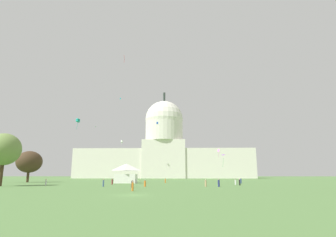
# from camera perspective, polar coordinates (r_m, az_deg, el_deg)

# --- Properties ---
(ground_plane) EXTENTS (800.00, 800.00, 0.00)m
(ground_plane) POSITION_cam_1_polar(r_m,az_deg,el_deg) (38.11, -7.64, -15.76)
(ground_plane) COLOR #567F42
(capitol_building) EXTENTS (133.20, 29.38, 67.03)m
(capitol_building) POSITION_cam_1_polar(r_m,az_deg,el_deg) (208.70, -0.84, -6.69)
(capitol_building) COLOR silver
(capitol_building) RESTS_ON ground_plane
(event_tent) EXTENTS (7.13, 5.60, 6.24)m
(event_tent) POSITION_cam_1_polar(r_m,az_deg,el_deg) (91.12, -8.83, -11.35)
(event_tent) COLOR white
(event_tent) RESTS_ON ground_plane
(tree_west_mid) EXTENTS (11.84, 11.98, 11.16)m
(tree_west_mid) POSITION_cam_1_polar(r_m,az_deg,el_deg) (111.25, -27.20, -8.14)
(tree_west_mid) COLOR #42301E
(tree_west_mid) RESTS_ON ground_plane
(tree_west_near) EXTENTS (8.34, 8.81, 12.75)m
(tree_west_near) POSITION_cam_1_polar(r_m,az_deg,el_deg) (78.04, -31.29, -5.60)
(tree_west_near) COLOR #42301E
(tree_west_near) RESTS_ON ground_plane
(person_white_lawn_far_left) EXTENTS (0.49, 0.49, 1.55)m
(person_white_lawn_far_left) POSITION_cam_1_polar(r_m,az_deg,el_deg) (77.63, 14.04, -12.90)
(person_white_lawn_far_left) COLOR silver
(person_white_lawn_far_left) RESTS_ON ground_plane
(person_denim_near_tent) EXTENTS (0.48, 0.48, 1.72)m
(person_denim_near_tent) POSITION_cam_1_polar(r_m,az_deg,el_deg) (90.19, 15.11, -12.59)
(person_denim_near_tent) COLOR #3D5684
(person_denim_near_tent) RESTS_ON ground_plane
(person_navy_lawn_far_right) EXTENTS (0.60, 0.60, 1.78)m
(person_navy_lawn_far_right) POSITION_cam_1_polar(r_m,az_deg,el_deg) (64.44, 10.65, -13.25)
(person_navy_lawn_far_right) COLOR navy
(person_navy_lawn_far_right) RESTS_ON ground_plane
(person_denim_front_right) EXTENTS (0.44, 0.44, 1.75)m
(person_denim_front_right) POSITION_cam_1_polar(r_m,az_deg,el_deg) (65.47, -13.46, -13.09)
(person_denim_front_right) COLOR #3D5684
(person_denim_front_right) RESTS_ON ground_plane
(person_tan_aisle_center) EXTENTS (0.50, 0.50, 1.63)m
(person_tan_aisle_center) POSITION_cam_1_polar(r_m,az_deg,el_deg) (65.05, 7.95, -13.39)
(person_tan_aisle_center) COLOR tan
(person_tan_aisle_center) RESTS_ON ground_plane
(person_white_front_center) EXTENTS (0.38, 0.38, 1.65)m
(person_white_front_center) POSITION_cam_1_polar(r_m,az_deg,el_deg) (77.55, -24.36, -12.18)
(person_white_front_center) COLOR silver
(person_white_front_center) RESTS_ON ground_plane
(person_orange_mid_left) EXTENTS (0.47, 0.47, 1.64)m
(person_orange_mid_left) POSITION_cam_1_polar(r_m,az_deg,el_deg) (47.87, -7.47, -13.99)
(person_orange_mid_left) COLOR orange
(person_orange_mid_left) RESTS_ON ground_plane
(person_black_mid_right) EXTENTS (0.55, 0.55, 1.66)m
(person_black_mid_right) POSITION_cam_1_polar(r_m,az_deg,el_deg) (58.43, -7.53, -13.59)
(person_black_mid_right) COLOR black
(person_black_mid_right) RESTS_ON ground_plane
(person_purple_near_tree_west) EXTENTS (0.46, 0.46, 1.64)m
(person_purple_near_tree_west) POSITION_cam_1_polar(r_m,az_deg,el_deg) (81.06, 14.87, -12.76)
(person_purple_near_tree_west) COLOR #703D93
(person_purple_near_tree_west) RESTS_ON ground_plane
(person_orange_back_right) EXTENTS (0.37, 0.37, 1.50)m
(person_orange_back_right) POSITION_cam_1_polar(r_m,az_deg,el_deg) (91.93, -0.56, -13.01)
(person_orange_back_right) COLOR orange
(person_orange_back_right) RESTS_ON ground_plane
(person_maroon_edge_east) EXTENTS (0.46, 0.46, 1.64)m
(person_maroon_edge_east) POSITION_cam_1_polar(r_m,az_deg,el_deg) (79.07, -11.69, -12.94)
(person_maroon_edge_east) COLOR maroon
(person_maroon_edge_east) RESTS_ON ground_plane
(person_black_near_tree_east) EXTENTS (0.51, 0.51, 1.67)m
(person_black_near_tree_east) POSITION_cam_1_polar(r_m,az_deg,el_deg) (74.27, 14.88, -12.87)
(person_black_near_tree_east) COLOR black
(person_black_near_tree_east) RESTS_ON ground_plane
(person_orange_front_left) EXTENTS (0.56, 0.56, 1.55)m
(person_orange_front_left) POSITION_cam_1_polar(r_m,az_deg,el_deg) (64.35, -4.89, -13.51)
(person_orange_front_left) COLOR orange
(person_orange_front_left) RESTS_ON ground_plane
(kite_turquoise_low) EXTENTS (1.17, 1.19, 2.91)m
(kite_turquoise_low) POSITION_cam_1_polar(r_m,az_deg,el_deg) (77.76, -18.46, -0.41)
(kite_turquoise_low) COLOR teal
(kite_magenta_low) EXTENTS (1.16, 0.87, 4.27)m
(kite_magenta_low) POSITION_cam_1_polar(r_m,az_deg,el_deg) (146.48, 10.61, -6.72)
(kite_magenta_low) COLOR #D1339E
(kite_white_mid) EXTENTS (1.07, 1.13, 3.03)m
(kite_white_mid) POSITION_cam_1_polar(r_m,az_deg,el_deg) (158.74, -9.72, -4.80)
(kite_white_mid) COLOR white
(kite_cyan_high) EXTENTS (0.75, 0.74, 0.76)m
(kite_cyan_high) POSITION_cam_1_polar(r_m,az_deg,el_deg) (180.24, -10.00, 4.17)
(kite_cyan_high) COLOR #33BCDB
(kite_blue_mid) EXTENTS (0.99, 1.04, 1.13)m
(kite_blue_mid) POSITION_cam_1_polar(r_m,az_deg,el_deg) (139.83, -2.26, -0.94)
(kite_blue_mid) COLOR blue
(kite_green_mid) EXTENTS (1.27, 1.76, 0.19)m
(kite_green_mid) POSITION_cam_1_polar(r_m,az_deg,el_deg) (146.33, -14.94, -1.78)
(kite_green_mid) COLOR green
(kite_violet_low) EXTENTS (1.48, 1.08, 4.21)m
(kite_violet_low) POSITION_cam_1_polar(r_m,az_deg,el_deg) (106.51, 11.59, -7.98)
(kite_violet_low) COLOR purple
(kite_red_high) EXTENTS (0.52, 1.14, 3.14)m
(kite_red_high) POSITION_cam_1_polar(r_m,az_deg,el_deg) (111.48, -9.24, 12.70)
(kite_red_high) COLOR red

